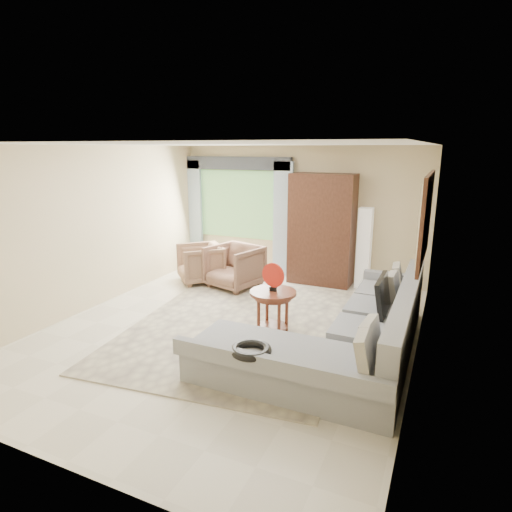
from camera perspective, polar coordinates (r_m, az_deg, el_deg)
The scene contains 17 objects.
ground at distance 6.28m, azimuth -3.44°, elevation -9.81°, with size 6.00×6.00×0.00m, color silver.
area_rug at distance 6.41m, azimuth -2.08°, elevation -9.19°, with size 3.00×4.00×0.02m, color #BEB596.
sectional_sofa at distance 5.47m, azimuth 12.69°, elevation -10.73°, with size 2.30×3.46×0.90m.
tv_screen at distance 5.74m, azimuth 16.60°, elevation -5.06°, with size 0.06×0.74×0.48m, color black.
garden_hose at distance 4.49m, azimuth -0.67°, elevation -12.45°, with size 0.43×0.43×0.09m, color black.
coffee_table at distance 6.00m, azimuth 2.26°, elevation -7.47°, with size 0.64×0.64×0.64m.
red_disc at distance 5.83m, azimuth 2.31°, elevation -2.57°, with size 0.34×0.34×0.03m, color red.
armchair_left at distance 8.38m, azimuth -7.42°, elevation -1.00°, with size 0.79×0.82×0.74m, color #89644A.
armchair_right at distance 7.98m, azimuth -2.91°, elevation -1.44°, with size 0.86×0.89×0.81m, color brown.
potted_plant at distance 9.47m, azimuth -9.14°, elevation 0.25°, with size 0.53×0.46×0.59m, color #999999.
armoire at distance 8.21m, azimuth 8.76°, elevation 3.51°, with size 1.20×0.55×2.10m, color black.
floor_lamp at distance 8.16m, azimuth 14.21°, elevation 1.01°, with size 0.24×0.24×1.50m, color silver.
window at distance 9.07m, azimuth -2.41°, elevation 6.91°, with size 1.80×0.04×1.40m, color #669E59.
curtain_left at distance 9.54m, azimuth -8.31°, elevation 5.63°, with size 0.40×0.08×2.30m, color #9EB7CC.
curtain_right at distance 8.61m, azimuth 3.61°, elevation 4.81°, with size 0.40×0.08×2.30m, color #9EB7CC.
valance at distance 8.94m, azimuth -2.68°, elevation 12.27°, with size 2.40×0.12×0.26m, color #1E232D.
wall_mirror at distance 5.48m, azimuth 21.68°, elevation 4.75°, with size 0.05×1.70×1.05m.
Camera 1 is at (2.70, -5.06, 2.56)m, focal length 30.00 mm.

